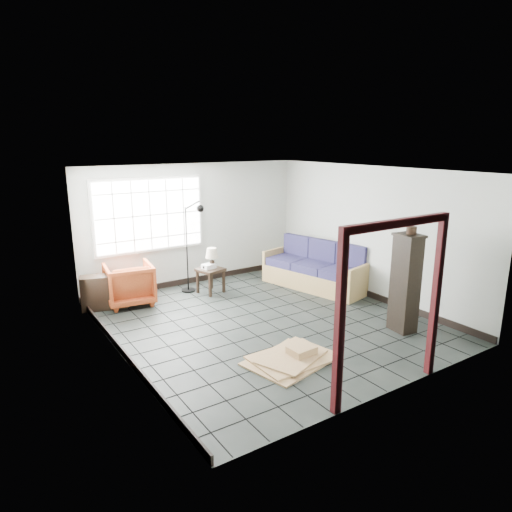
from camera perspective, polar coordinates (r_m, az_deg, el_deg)
ground at (r=8.04m, az=1.15°, el=-8.18°), size 5.50×5.50×0.00m
room_shell at (r=7.58m, az=1.09°, el=3.70°), size 5.02×5.52×2.61m
window_panel at (r=9.50m, az=-13.17°, el=5.02°), size 2.32×0.08×1.52m
doorway_trim at (r=5.68m, az=16.81°, el=-3.71°), size 1.80×0.08×2.20m
futon_sofa at (r=9.84m, az=7.60°, el=-1.80°), size 1.36×2.39×1.00m
armchair at (r=9.05m, az=-15.58°, el=-3.14°), size 0.95×0.90×0.88m
side_table at (r=9.41m, az=-5.71°, el=-2.09°), size 0.58×0.58×0.52m
table_lamp at (r=9.38m, az=-5.54°, el=0.25°), size 0.30×0.30×0.41m
projector at (r=9.37m, az=-5.93°, el=-1.28°), size 0.29×0.24×0.09m
floor_lamp at (r=9.40m, az=-7.80°, el=1.51°), size 0.50×0.38×1.89m
console_shelf at (r=8.99m, az=-18.44°, el=-4.28°), size 0.88×0.53×0.64m
tall_shelf at (r=7.79m, az=18.17°, el=-3.17°), size 0.39×0.48×1.63m
pot at (r=7.59m, az=18.86°, el=3.04°), size 0.18×0.18×0.12m
open_box at (r=9.45m, az=10.82°, el=-3.96°), size 0.82×0.63×0.42m
cardboard_pile at (r=6.73m, az=4.62°, el=-12.49°), size 1.43×1.15×0.18m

